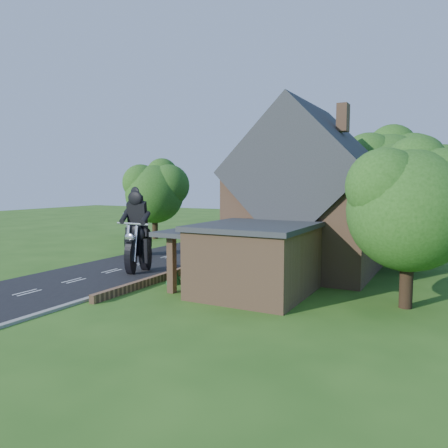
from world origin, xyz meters
The scene contains 19 objects.
ground centered at (0.00, 0.00, 0.00)m, with size 120.00×120.00×0.00m, color #2D5A19.
road centered at (0.00, 0.00, 0.01)m, with size 7.00×80.00×0.02m, color black.
kerb centered at (3.65, 0.00, 0.06)m, with size 0.30×80.00×0.12m, color gray.
garden_wall centered at (4.30, 5.00, 0.20)m, with size 0.30×22.00×0.40m, color #8C6447.
house centered at (10.49, 6.00, 4.34)m, with size 9.54×8.64×10.24m.
annex centered at (9.87, -0.80, 1.77)m, with size 7.05×5.94×3.44m.
tree_annex_side centered at (17.13, 0.10, 4.69)m, with size 5.64×5.20×7.48m.
tree_house_right centered at (16.65, 8.62, 5.19)m, with size 6.51×6.00×8.40m.
tree_behind_house centered at (14.18, 16.14, 6.23)m, with size 7.81×7.20×10.08m.
tree_behind_left centered at (8.16, 17.13, 5.73)m, with size 6.94×6.40×9.16m.
tree_far_road centered at (-6.86, 14.11, 4.84)m, with size 6.08×5.60×7.84m.
shrub_a centered at (5.30, -1.00, 0.55)m, with size 0.90×0.90×1.10m, color #113718.
shrub_b centered at (5.30, 1.50, 0.55)m, with size 0.90×0.90×1.10m, color #113718.
shrub_c centered at (5.30, 4.00, 0.55)m, with size 0.90×0.90×1.10m, color #113718.
shrub_d centered at (5.30, 9.00, 0.55)m, with size 0.90×0.90×1.10m, color #113718.
shrub_e centered at (5.30, 11.50, 0.55)m, with size 0.90×0.90×1.10m, color #113718.
shrub_f centered at (5.30, 14.00, 0.55)m, with size 0.90×0.90×1.10m, color #113718.
motorcycle_lead centered at (1.70, 0.46, 0.74)m, with size 0.40×1.59×1.48m, color black, non-canonical shape.
motorcycle_follow centered at (-2.16, 5.21, 0.77)m, with size 0.42×1.65×1.54m, color black, non-canonical shape.
Camera 1 is at (18.54, -20.07, 5.41)m, focal length 35.00 mm.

